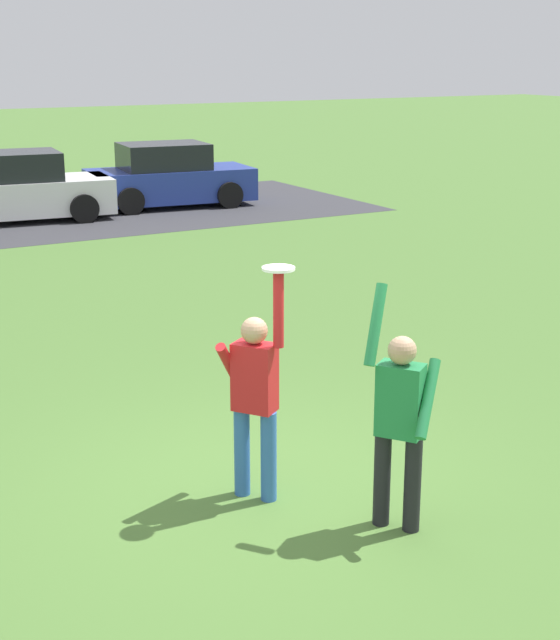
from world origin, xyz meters
The scene contains 7 objects.
ground_plane centered at (0.00, 0.00, 0.00)m, with size 120.00×120.00×0.00m, color #4C7533.
person_catcher centered at (-0.15, -0.14, 0.98)m, with size 0.54×0.58×2.08m.
person_defender centered at (0.60, -1.20, 0.98)m, with size 0.63×0.66×2.04m.
frisbee_disc centered at (-0.02, -0.33, 2.09)m, with size 0.27×0.27×0.02m, color white.
parked_car_white centered at (1.68, 15.01, 0.73)m, with size 4.27×2.38×1.59m.
parked_car_blue centered at (5.53, 15.26, 0.73)m, with size 4.27×2.38×1.59m.
parking_strip centered at (1.77, 15.09, 0.00)m, with size 16.90×6.40×0.01m, color #38383D.
Camera 1 is at (-3.66, -6.81, 3.79)m, focal length 52.49 mm.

